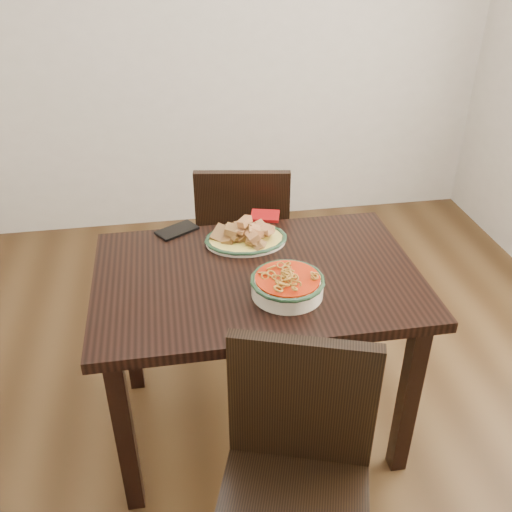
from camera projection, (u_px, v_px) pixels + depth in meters
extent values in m
plane|color=#382411|center=(260.00, 398.00, 2.53)|extent=(3.50, 3.50, 0.00)
cube|color=beige|center=(209.00, 19.00, 3.31)|extent=(3.50, 0.10, 2.60)
cube|color=black|center=(257.00, 278.00, 2.03)|extent=(1.15, 0.77, 0.04)
cube|color=black|center=(125.00, 435.00, 1.90)|extent=(0.06, 0.06, 0.71)
cube|color=black|center=(408.00, 399.00, 2.04)|extent=(0.06, 0.06, 0.71)
cube|color=black|center=(129.00, 322.00, 2.42)|extent=(0.06, 0.06, 0.71)
cube|color=black|center=(355.00, 299.00, 2.56)|extent=(0.06, 0.06, 0.71)
cube|color=black|center=(244.00, 242.00, 2.84)|extent=(0.48, 0.48, 0.04)
cube|color=black|center=(276.00, 262.00, 3.11)|extent=(0.04, 0.04, 0.41)
cube|color=black|center=(213.00, 262.00, 3.11)|extent=(0.04, 0.04, 0.41)
cube|color=black|center=(278.00, 299.00, 2.82)|extent=(0.04, 0.04, 0.41)
cube|color=black|center=(209.00, 299.00, 2.82)|extent=(0.04, 0.04, 0.41)
cube|color=black|center=(243.00, 217.00, 2.56)|extent=(0.42, 0.11, 0.44)
cube|color=black|center=(243.00, 501.00, 1.86)|extent=(0.04, 0.04, 0.41)
cube|color=black|center=(302.00, 400.00, 1.61)|extent=(0.41, 0.17, 0.44)
ellipsoid|color=beige|center=(246.00, 240.00, 2.21)|extent=(0.31, 0.23, 0.02)
ellipsoid|color=#DCC54D|center=(246.00, 239.00, 2.20)|extent=(0.30, 0.22, 0.01)
torus|color=#17331F|center=(246.00, 238.00, 2.20)|extent=(0.24, 0.24, 0.01)
cylinder|color=#ECE4C8|center=(287.00, 287.00, 1.90)|extent=(0.24, 0.24, 0.06)
torus|color=#17331D|center=(288.00, 280.00, 1.89)|extent=(0.25, 0.25, 0.02)
cylinder|color=#A92107|center=(288.00, 279.00, 1.88)|extent=(0.22, 0.22, 0.01)
cube|color=black|center=(177.00, 230.00, 2.28)|extent=(0.18, 0.16, 0.01)
cube|color=#9A0B0C|center=(265.00, 216.00, 2.39)|extent=(0.14, 0.12, 0.01)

